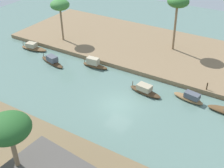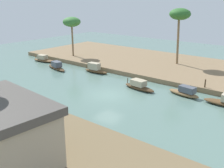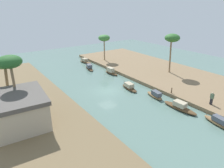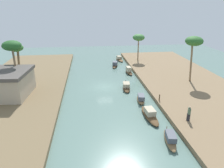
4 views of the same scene
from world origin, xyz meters
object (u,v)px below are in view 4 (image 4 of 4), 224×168
at_px(sampan_foreground, 115,65).
at_px(mooring_post, 159,97).
at_px(sampan_downstream_large, 126,87).
at_px(palm_tree_left_far, 139,38).
at_px(sampan_with_tall_canopy, 129,71).
at_px(sampan_with_red_awning, 150,114).
at_px(sampan_midstream, 170,139).
at_px(palm_tree_right_short, 16,50).
at_px(palm_tree_right_tall, 12,47).
at_px(sampan_upstream_small, 119,59).
at_px(riverside_building, 9,83).
at_px(person_on_near_bank, 189,114).
at_px(palm_tree_left_near, 194,42).
at_px(sampan_near_left_bank, 141,99).

distance_m(sampan_foreground, mooring_post, 19.38).
xyz_separation_m(sampan_downstream_large, palm_tree_left_far, (16.08, -5.71, 5.28)).
bearing_deg(sampan_with_tall_canopy, sampan_with_red_awning, 172.61).
xyz_separation_m(sampan_midstream, palm_tree_right_short, (17.91, 18.70, 5.51)).
xyz_separation_m(sampan_with_red_awning, palm_tree_right_tall, (10.11, 17.72, 6.54)).
distance_m(sampan_midstream, sampan_upstream_small, 32.29).
bearing_deg(riverside_building, person_on_near_bank, -109.35).
distance_m(sampan_downstream_large, sampan_with_red_awning, 9.12).
height_order(palm_tree_left_far, palm_tree_right_short, palm_tree_right_short).
bearing_deg(palm_tree_left_far, sampan_foreground, 115.94).
bearing_deg(palm_tree_right_tall, sampan_foreground, -53.60).
xyz_separation_m(sampan_foreground, sampan_midstream, (-27.24, -1.69, 0.02)).
distance_m(sampan_downstream_large, riverside_building, 17.14).
height_order(sampan_with_red_awning, riverside_building, riverside_building).
xyz_separation_m(person_on_near_bank, mooring_post, (5.38, 1.43, -0.35)).
bearing_deg(sampan_upstream_small, riverside_building, 127.82).
bearing_deg(sampan_midstream, palm_tree_left_far, 2.05).
xyz_separation_m(sampan_with_tall_canopy, palm_tree_right_tall, (-6.99, 18.60, 6.43)).
bearing_deg(person_on_near_bank, sampan_with_tall_canopy, -154.25).
bearing_deg(sampan_with_red_awning, palm_tree_left_near, -47.40).
height_order(sampan_downstream_large, sampan_foreground, sampan_foreground).
xyz_separation_m(palm_tree_left_near, palm_tree_left_far, (15.07, 5.15, -1.39)).
distance_m(palm_tree_left_far, palm_tree_right_short, 25.75).
xyz_separation_m(sampan_with_tall_canopy, mooring_post, (-13.83, -1.39, 0.48)).
height_order(sampan_foreground, palm_tree_right_short, palm_tree_right_short).
bearing_deg(mooring_post, palm_tree_right_short, 64.48).
distance_m(sampan_with_red_awning, sampan_upstream_small, 27.40).
bearing_deg(sampan_foreground, palm_tree_left_far, -49.78).
bearing_deg(sampan_downstream_large, palm_tree_left_far, -12.78).
distance_m(sampan_with_tall_canopy, palm_tree_right_short, 20.19).
xyz_separation_m(sampan_with_tall_canopy, palm_tree_right_short, (-4.09, 19.01, 5.43)).
distance_m(sampan_foreground, palm_tree_left_near, 17.71).
xyz_separation_m(sampan_downstream_large, palm_tree_right_tall, (1.06, 16.60, 6.53)).
height_order(sampan_foreground, sampan_near_left_bank, sampan_foreground).
bearing_deg(palm_tree_right_short, sampan_foreground, -61.25).
height_order(palm_tree_right_short, riverside_building, palm_tree_right_short).
bearing_deg(palm_tree_right_tall, sampan_downstream_large, -93.67).
height_order(person_on_near_bank, palm_tree_left_far, palm_tree_left_far).
bearing_deg(sampan_near_left_bank, palm_tree_right_short, 73.61).
bearing_deg(palm_tree_left_near, palm_tree_left_far, 18.87).
bearing_deg(palm_tree_left_near, person_on_near_bank, 153.57).
relative_size(sampan_foreground, riverside_building, 0.64).
distance_m(palm_tree_right_tall, riverside_building, 5.28).
bearing_deg(sampan_foreground, sampan_with_tall_canopy, -144.77).
distance_m(palm_tree_left_far, riverside_building, 28.90).
bearing_deg(mooring_post, palm_tree_right_tall, 71.12).
bearing_deg(palm_tree_left_far, mooring_post, 173.93).
distance_m(palm_tree_left_near, palm_tree_left_far, 15.99).
relative_size(palm_tree_left_near, palm_tree_left_far, 1.25).
bearing_deg(sampan_with_red_awning, palm_tree_right_short, 51.02).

